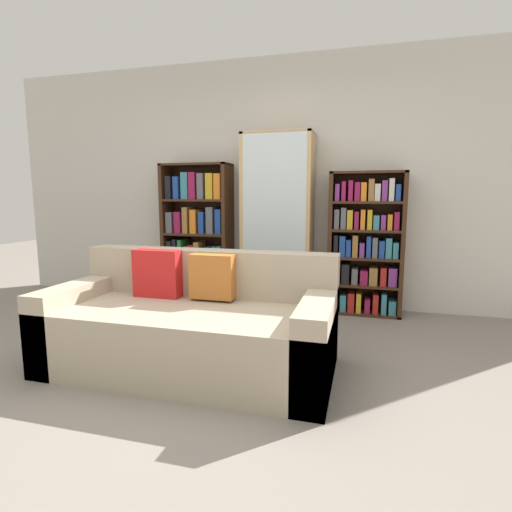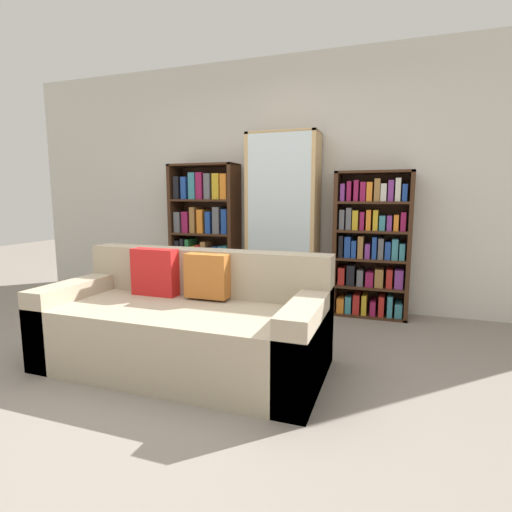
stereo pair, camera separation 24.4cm
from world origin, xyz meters
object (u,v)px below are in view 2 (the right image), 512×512
object	(u,v)px
display_cabinet	(283,224)
bookshelf_right	(371,246)
bookshelf_left	(205,236)
wine_bottle	(309,320)
couch	(186,325)

from	to	relation	value
display_cabinet	bookshelf_right	world-z (taller)	display_cabinet
bookshelf_left	wine_bottle	xyz separation A→B (m)	(1.40, -0.82, -0.62)
couch	bookshelf_right	bearing A→B (deg)	55.72
bookshelf_left	display_cabinet	size ratio (longest dim) A/B	0.84
couch	display_cabinet	world-z (taller)	display_cabinet
bookshelf_right	wine_bottle	xyz separation A→B (m)	(-0.46, -0.82, -0.57)
wine_bottle	display_cabinet	bearing A→B (deg)	119.89
display_cabinet	bookshelf_right	xyz separation A→B (m)	(0.92, 0.02, -0.20)
wine_bottle	bookshelf_left	bearing A→B (deg)	149.74
bookshelf_right	wine_bottle	distance (m)	1.10
bookshelf_left	bookshelf_right	size ratio (longest dim) A/B	1.08
couch	wine_bottle	size ratio (longest dim) A/B	5.84
bookshelf_left	wine_bottle	bearing A→B (deg)	-30.26
bookshelf_left	bookshelf_right	world-z (taller)	bookshelf_left
display_cabinet	bookshelf_right	bearing A→B (deg)	1.00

